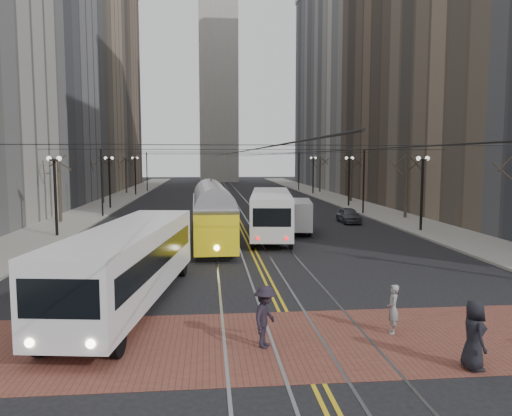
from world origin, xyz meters
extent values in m
plane|color=black|center=(0.00, 0.00, 0.00)|extent=(260.00, 260.00, 0.00)
cube|color=gray|center=(-15.00, 45.00, 0.07)|extent=(5.00, 140.00, 0.15)
cube|color=gray|center=(15.00, 45.00, 0.07)|extent=(5.00, 140.00, 0.15)
cube|color=brown|center=(0.00, -4.00, 0.01)|extent=(25.00, 6.00, 0.01)
cube|color=gray|center=(0.00, 45.00, 0.00)|extent=(4.80, 130.00, 0.02)
cube|color=gold|center=(0.00, 45.00, 0.01)|extent=(0.42, 130.00, 0.01)
cube|color=slate|center=(-25.50, 46.00, 17.00)|extent=(16.00, 20.00, 34.00)
cube|color=#87745D|center=(-27.50, 66.00, 26.00)|extent=(20.00, 20.00, 52.00)
cube|color=brown|center=(-25.50, 86.00, 20.00)|extent=(16.00, 20.00, 40.00)
cube|color=brown|center=(25.50, 46.00, 17.00)|extent=(16.00, 20.00, 34.00)
cube|color=#A6A59C|center=(27.50, 66.00, 26.00)|extent=(20.00, 20.00, 52.00)
cube|color=slate|center=(25.50, 86.00, 20.00)|extent=(16.00, 20.00, 40.00)
cube|color=#B2AFA5|center=(0.00, 102.00, 28.00)|extent=(9.00, 9.00, 56.00)
cylinder|color=black|center=(-13.70, 18.00, 2.80)|extent=(0.20, 0.20, 5.60)
cylinder|color=black|center=(-13.70, 38.00, 2.80)|extent=(0.20, 0.20, 5.60)
cylinder|color=black|center=(-13.70, 58.00, 2.80)|extent=(0.20, 0.20, 5.60)
cylinder|color=black|center=(13.70, 18.00, 2.80)|extent=(0.20, 0.20, 5.60)
cylinder|color=black|center=(13.70, 38.00, 2.80)|extent=(0.20, 0.20, 5.60)
cylinder|color=black|center=(13.70, 58.00, 2.80)|extent=(0.20, 0.20, 5.60)
cylinder|color=#382D23|center=(-15.70, 26.00, 2.80)|extent=(0.28, 0.28, 5.60)
cylinder|color=#382D23|center=(-15.70, 44.00, 2.80)|extent=(0.28, 0.28, 5.60)
cylinder|color=#382D23|center=(-15.70, 62.00, 2.80)|extent=(0.28, 0.28, 5.60)
cylinder|color=#382D23|center=(15.70, 26.00, 2.80)|extent=(0.28, 0.28, 5.60)
cylinder|color=#382D23|center=(15.70, 44.00, 2.80)|extent=(0.28, 0.28, 5.60)
cylinder|color=#382D23|center=(15.70, 62.00, 2.80)|extent=(0.28, 0.28, 5.60)
cylinder|color=black|center=(-1.50, 45.00, 6.00)|extent=(0.03, 120.00, 0.03)
cylinder|color=black|center=(1.50, 45.00, 6.00)|extent=(0.03, 120.00, 0.03)
cylinder|color=black|center=(-12.90, 30.00, 3.30)|extent=(0.16, 0.16, 6.60)
cylinder|color=black|center=(-12.90, 66.00, 3.30)|extent=(0.16, 0.16, 6.60)
cylinder|color=black|center=(12.90, 30.00, 3.30)|extent=(0.16, 0.16, 6.60)
cylinder|color=black|center=(12.90, 66.00, 3.30)|extent=(0.16, 0.16, 6.60)
cube|color=white|center=(-5.85, 0.37, 1.55)|extent=(4.30, 12.64, 3.10)
cube|color=yellow|center=(-2.50, 14.42, 1.58)|extent=(2.84, 13.45, 3.16)
cube|color=silver|center=(1.80, 16.80, 1.62)|extent=(4.15, 12.67, 3.24)
cube|color=silver|center=(4.00, 18.54, 1.24)|extent=(2.95, 5.85, 2.48)
imported|color=#45484E|center=(9.66, 23.89, 0.67)|extent=(1.64, 3.98, 1.35)
imported|color=#A9ACB1|center=(5.63, 39.18, 0.82)|extent=(2.54, 5.20, 1.64)
imported|color=black|center=(4.40, -6.50, 0.97)|extent=(0.67, 0.98, 1.92)
imported|color=gray|center=(3.24, -3.58, 0.82)|extent=(0.53, 0.67, 1.62)
imported|color=black|center=(-1.07, -4.38, 0.96)|extent=(1.18, 1.41, 1.90)
camera|label=1|loc=(-2.77, -19.00, 5.78)|focal=35.00mm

